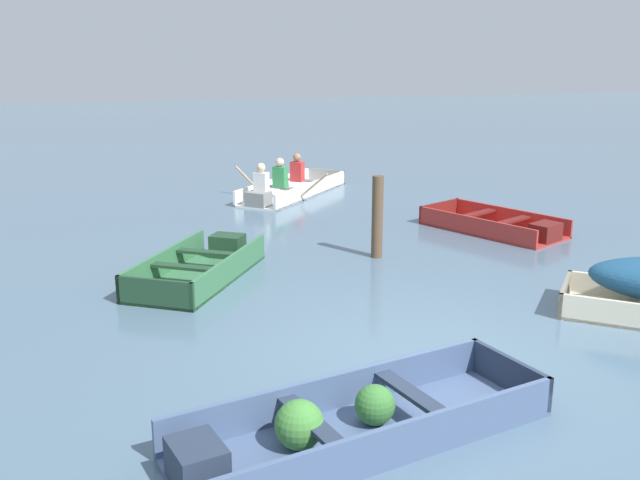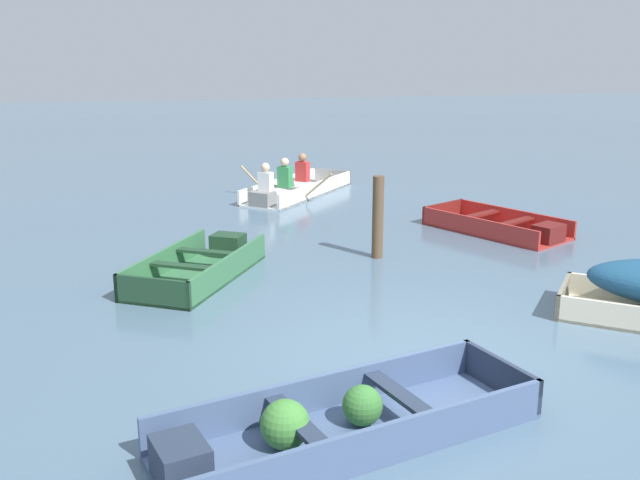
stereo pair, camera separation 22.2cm
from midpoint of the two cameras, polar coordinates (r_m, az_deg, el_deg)
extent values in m
plane|color=slate|center=(7.62, 8.97, -9.25)|extent=(80.00, 80.00, 0.00)
cube|color=#475B7F|center=(6.12, 3.55, -15.33)|extent=(3.39, 1.78, 0.04)
cube|color=#475B7F|center=(5.69, 6.23, -16.05)|extent=(3.16, 0.85, 0.36)
cube|color=#475B7F|center=(6.41, 1.26, -12.19)|extent=(3.16, 0.85, 0.36)
cube|color=#273246|center=(6.93, 15.09, -10.54)|extent=(0.30, 1.00, 0.36)
cube|color=#273246|center=(5.51, -9.90, -17.12)|extent=(0.46, 0.53, 0.32)
cube|color=#273246|center=(5.78, -0.65, -14.37)|extent=(0.38, 0.93, 0.04)
cube|color=#273246|center=(6.24, 7.48, -12.18)|extent=(0.38, 0.93, 0.04)
sphere|color=#428438|center=(5.82, -1.68, -14.53)|extent=(0.40, 0.40, 0.40)
sphere|color=#387533|center=(6.16, 4.48, -13.05)|extent=(0.35, 0.35, 0.35)
cube|color=#387047|center=(10.13, -9.18, -2.93)|extent=(2.18, 2.64, 0.04)
cube|color=#387047|center=(10.31, -11.72, -1.75)|extent=(1.32, 2.12, 0.38)
cube|color=#387047|center=(9.87, -6.59, -2.29)|extent=(1.32, 2.12, 0.38)
cube|color=#1E3D27|center=(9.08, -12.60, -4.11)|extent=(0.93, 0.60, 0.38)
cube|color=#1E3D27|center=(10.98, -6.79, -0.41)|extent=(0.59, 0.56, 0.34)
cube|color=#1E3D27|center=(10.37, -8.33, -0.96)|extent=(0.90, 0.64, 0.04)
cube|color=#1E3D27|center=(9.74, -10.20, -2.09)|extent=(0.90, 0.64, 0.04)
cube|color=gray|center=(9.36, 19.54, -4.23)|extent=(0.69, 0.82, 0.32)
cube|color=#AD2D28|center=(12.94, 14.33, 0.73)|extent=(2.09, 2.68, 0.04)
cube|color=#AD2D28|center=(13.33, 15.70, 1.69)|extent=(1.14, 2.20, 0.33)
cube|color=#AD2D28|center=(12.48, 12.95, 0.98)|extent=(1.14, 2.20, 0.33)
cube|color=maroon|center=(13.60, 10.27, 2.27)|extent=(1.02, 0.55, 0.33)
cube|color=maroon|center=(12.35, 18.29, 0.53)|extent=(0.61, 0.55, 0.29)
cube|color=maroon|center=(12.68, 15.74, 1.40)|extent=(0.98, 0.60, 0.04)
cube|color=maroon|center=(13.09, 13.09, 1.99)|extent=(0.98, 0.60, 0.04)
cube|color=white|center=(15.76, -1.34, 3.71)|extent=(2.94, 3.15, 0.04)
cube|color=white|center=(15.51, 0.20, 4.08)|extent=(2.23, 2.52, 0.33)
cube|color=white|center=(15.96, -2.83, 4.37)|extent=(2.23, 2.52, 0.33)
cube|color=gray|center=(17.16, 1.30, 5.13)|extent=(0.78, 0.70, 0.33)
cube|color=gray|center=(14.48, -4.16, 3.31)|extent=(0.57, 0.57, 0.30)
cube|color=gray|center=(15.29, -2.24, 4.22)|extent=(0.78, 0.71, 0.04)
cube|color=gray|center=(16.15, -0.49, 4.81)|extent=(0.78, 0.71, 0.04)
cube|color=red|center=(15.84, -1.01, 5.49)|extent=(0.33, 0.32, 0.44)
sphere|color=#9E7051|center=(15.79, -1.01, 6.63)|extent=(0.18, 0.18, 0.18)
cube|color=#338C4C|center=(15.18, -2.41, 5.06)|extent=(0.33, 0.32, 0.44)
sphere|color=beige|center=(15.13, -2.42, 6.25)|extent=(0.18, 0.18, 0.18)
cube|color=white|center=(14.52, -3.93, 4.58)|extent=(0.33, 0.32, 0.44)
sphere|color=beige|center=(14.47, -3.95, 5.83)|extent=(0.18, 0.18, 0.18)
cylinder|color=tan|center=(14.82, 0.29, 4.40)|extent=(0.51, 0.46, 0.55)
cylinder|color=tan|center=(15.60, -4.96, 4.89)|extent=(0.51, 0.46, 0.55)
cylinder|color=brown|center=(10.88, 5.23, 1.82)|extent=(0.17, 0.17, 1.27)
camera|label=1|loc=(0.11, -89.40, 0.16)|focal=40.00mm
camera|label=2|loc=(0.11, 90.60, -0.16)|focal=40.00mm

